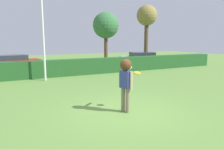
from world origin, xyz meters
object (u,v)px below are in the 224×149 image
at_px(willow_tree, 147,17).
at_px(birch_tree, 106,26).
at_px(frisbee, 137,73).
at_px(lamppost, 43,26).
at_px(parked_car_silver, 142,58).
at_px(parked_car_red, 12,62).
at_px(person, 126,77).

xyz_separation_m(willow_tree, birch_tree, (-4.10, 1.56, -0.91)).
relative_size(willow_tree, birch_tree, 1.15).
relative_size(frisbee, birch_tree, 0.05).
height_order(lamppost, parked_car_silver, lamppost).
bearing_deg(parked_car_red, birch_tree, 10.85).
distance_m(frisbee, lamppost, 7.52).
relative_size(frisbee, parked_car_red, 0.06).
xyz_separation_m(person, parked_car_silver, (8.58, 11.27, -0.51)).
xyz_separation_m(person, willow_tree, (10.28, 12.99, 3.61)).
bearing_deg(parked_car_red, willow_tree, 0.88).
xyz_separation_m(frisbee, birch_tree, (5.64, 14.42, 2.61)).
height_order(willow_tree, birch_tree, willow_tree).
bearing_deg(willow_tree, lamppost, -153.35).
xyz_separation_m(lamppost, birch_tree, (7.61, 7.43, 0.64)).
height_order(frisbee, parked_car_red, frisbee).
distance_m(lamppost, birch_tree, 10.65).
bearing_deg(person, birch_tree, 66.97).
bearing_deg(parked_car_silver, parked_car_red, 172.55).
height_order(lamppost, willow_tree, willow_tree).
distance_m(lamppost, parked_car_silver, 11.14).
distance_m(lamppost, willow_tree, 13.19).
distance_m(person, willow_tree, 16.95).
relative_size(lamppost, willow_tree, 0.97).
height_order(person, birch_tree, birch_tree).
distance_m(lamppost, parked_car_red, 6.42).
bearing_deg(lamppost, frisbee, -74.30).
xyz_separation_m(parked_car_silver, willow_tree, (1.70, 1.72, 4.12)).
relative_size(parked_car_silver, birch_tree, 0.84).
relative_size(person, lamppost, 0.31).
distance_m(parked_car_silver, willow_tree, 4.78).
height_order(lamppost, parked_car_red, lamppost).
distance_m(frisbee, willow_tree, 16.51).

